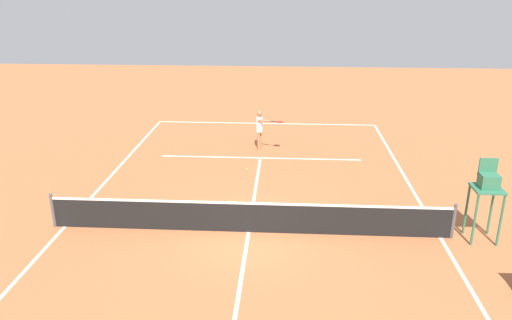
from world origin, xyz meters
The scene contains 6 objects.
ground_plane centered at (0.00, 0.00, 0.00)m, with size 60.00×60.00×0.00m, color #B76038.
court_lines centered at (0.00, 0.00, 0.00)m, with size 11.25×23.90×0.01m.
tennis_net centered at (0.00, 0.00, 0.50)m, with size 11.85×0.10×1.07m.
player_serving centered at (0.06, -7.65, 1.04)m, with size 1.23×0.85×1.75m.
tennis_ball centered at (0.45, -5.11, 0.03)m, with size 0.07×0.07×0.07m, color #CCE033.
umpire_chair centered at (-6.65, 0.01, 1.61)m, with size 0.80×0.80×2.41m.
Camera 1 is at (-1.04, 13.19, 7.04)m, focal length 35.19 mm.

